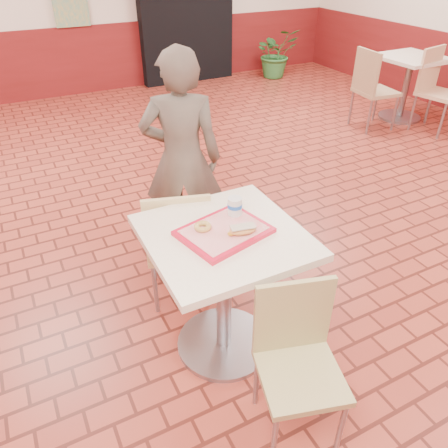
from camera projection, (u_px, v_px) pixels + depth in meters
name	position (u px, v px, depth m)	size (l,w,h in m)	color
room_shell	(309.00, 54.00, 2.82)	(8.01, 10.01, 3.01)	maroon
wainscot_band	(295.00, 189.00, 3.37)	(8.00, 10.00, 1.00)	maroon
corridor_doorway	(186.00, 12.00, 7.12)	(1.60, 0.22, 2.20)	black
main_table	(224.00, 274.00, 2.42)	(0.80, 0.80, 0.84)	beige
chair_main_front	(297.00, 355.00, 2.09)	(0.48, 0.48, 0.83)	tan
chair_main_back	(178.00, 242.00, 2.81)	(0.51, 0.51, 0.88)	#D6BF80
customer	(182.00, 160.00, 3.14)	(0.58, 0.38, 1.58)	brown
serving_tray	(224.00, 232.00, 2.26)	(0.43, 0.34, 0.03)	red
ring_donut	(203.00, 227.00, 2.25)	(0.09, 0.09, 0.03)	#B98F43
long_john_donut	(242.00, 230.00, 2.21)	(0.16, 0.10, 0.05)	#C27838
paper_cup	(235.00, 206.00, 2.35)	(0.08, 0.08, 0.10)	silver
second_table	(408.00, 77.00, 5.83)	(0.78, 0.78, 0.83)	beige
chair_second_left	(372.00, 86.00, 5.51)	(0.51, 0.51, 0.99)	tan
chair_second_front	(436.00, 86.00, 5.48)	(0.55, 0.55, 1.01)	tan
potted_plant	(276.00, 53.00, 7.69)	(0.74, 0.64, 0.82)	#2C6F31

